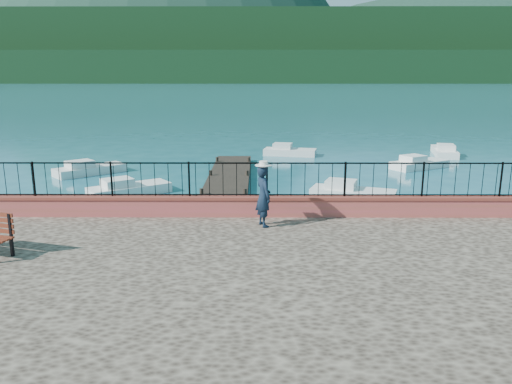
{
  "coord_description": "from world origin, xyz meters",
  "views": [
    {
      "loc": [
        -0.54,
        -10.07,
        5.16
      ],
      "look_at": [
        -0.6,
        2.0,
        2.3
      ],
      "focal_mm": 35.0,
      "sensor_mm": 36.0,
      "label": 1
    }
  ],
  "objects_px": {
    "boat_2": "(420,161)",
    "boat_0": "(129,186)",
    "boat_3": "(90,167)",
    "boat_4": "(290,149)",
    "boat_1": "(353,190)",
    "boat_5": "(445,149)",
    "person": "(263,196)"
  },
  "relations": [
    {
      "from": "person",
      "to": "boat_5",
      "type": "bearing_deg",
      "value": -53.82
    },
    {
      "from": "boat_4",
      "to": "boat_2",
      "type": "bearing_deg",
      "value": -21.03
    },
    {
      "from": "person",
      "to": "boat_3",
      "type": "relative_size",
      "value": 0.45
    },
    {
      "from": "boat_1",
      "to": "boat_3",
      "type": "bearing_deg",
      "value": 177.54
    },
    {
      "from": "boat_4",
      "to": "boat_5",
      "type": "bearing_deg",
      "value": 13.17
    },
    {
      "from": "boat_5",
      "to": "boat_3",
      "type": "bearing_deg",
      "value": 119.7
    },
    {
      "from": "person",
      "to": "boat_5",
      "type": "distance_m",
      "value": 23.05
    },
    {
      "from": "boat_2",
      "to": "boat_0",
      "type": "bearing_deg",
      "value": 173.89
    },
    {
      "from": "boat_3",
      "to": "boat_0",
      "type": "bearing_deg",
      "value": -97.38
    },
    {
      "from": "boat_0",
      "to": "boat_2",
      "type": "relative_size",
      "value": 1.03
    },
    {
      "from": "boat_4",
      "to": "boat_1",
      "type": "bearing_deg",
      "value": -68.42
    },
    {
      "from": "boat_3",
      "to": "person",
      "type": "bearing_deg",
      "value": -97.91
    },
    {
      "from": "boat_4",
      "to": "boat_3",
      "type": "bearing_deg",
      "value": -138.1
    },
    {
      "from": "boat_2",
      "to": "boat_3",
      "type": "xyz_separation_m",
      "value": [
        -17.96,
        -1.73,
        0.0
      ]
    },
    {
      "from": "boat_4",
      "to": "boat_5",
      "type": "xyz_separation_m",
      "value": [
        10.11,
        0.19,
        0.0
      ]
    },
    {
      "from": "person",
      "to": "boat_5",
      "type": "height_order",
      "value": "person"
    },
    {
      "from": "person",
      "to": "boat_0",
      "type": "distance_m",
      "value": 10.41
    },
    {
      "from": "boat_1",
      "to": "boat_5",
      "type": "height_order",
      "value": "same"
    },
    {
      "from": "boat_1",
      "to": "boat_5",
      "type": "bearing_deg",
      "value": 75.51
    },
    {
      "from": "person",
      "to": "boat_5",
      "type": "relative_size",
      "value": 0.43
    },
    {
      "from": "person",
      "to": "boat_4",
      "type": "height_order",
      "value": "person"
    },
    {
      "from": "boat_1",
      "to": "boat_3",
      "type": "xyz_separation_m",
      "value": [
        -12.92,
        5.36,
        0.0
      ]
    },
    {
      "from": "boat_5",
      "to": "boat_4",
      "type": "bearing_deg",
      "value": 103.7
    },
    {
      "from": "boat_0",
      "to": "boat_4",
      "type": "distance_m",
      "value": 13.36
    },
    {
      "from": "boat_0",
      "to": "boat_2",
      "type": "bearing_deg",
      "value": -12.21
    },
    {
      "from": "boat_2",
      "to": "boat_3",
      "type": "distance_m",
      "value": 18.04
    },
    {
      "from": "boat_2",
      "to": "boat_5",
      "type": "bearing_deg",
      "value": 27.24
    },
    {
      "from": "boat_4",
      "to": "person",
      "type": "bearing_deg",
      "value": -83.6
    },
    {
      "from": "boat_3",
      "to": "boat_4",
      "type": "xyz_separation_m",
      "value": [
        10.97,
        6.29,
        0.0
      ]
    },
    {
      "from": "person",
      "to": "boat_0",
      "type": "relative_size",
      "value": 0.47
    },
    {
      "from": "boat_1",
      "to": "boat_2",
      "type": "distance_m",
      "value": 8.7
    },
    {
      "from": "boat_0",
      "to": "boat_1",
      "type": "bearing_deg",
      "value": -39.95
    }
  ]
}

